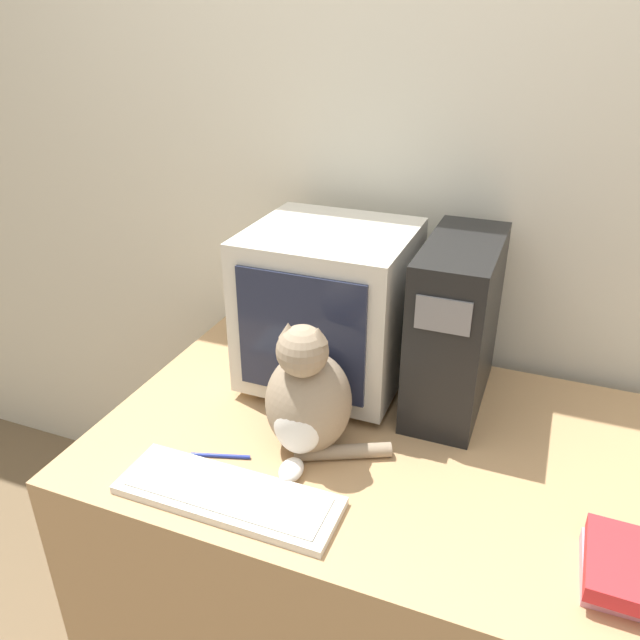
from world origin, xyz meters
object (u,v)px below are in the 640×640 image
at_px(cat, 308,399).
at_px(book_stack, 622,569).
at_px(crt_monitor, 329,306).
at_px(computer_tower, 455,325).
at_px(pen, 220,456).
at_px(keyboard, 228,495).

bearing_deg(cat, book_stack, -15.51).
height_order(crt_monitor, book_stack, crt_monitor).
xyz_separation_m(crt_monitor, computer_tower, (0.32, 0.02, -0.00)).
distance_m(cat, book_stack, 0.68).
distance_m(book_stack, pen, 0.83).
xyz_separation_m(computer_tower, keyboard, (-0.35, -0.54, -0.21)).
bearing_deg(book_stack, cat, 167.69).
relative_size(keyboard, cat, 1.43).
distance_m(keyboard, book_stack, 0.75).
relative_size(cat, pen, 2.50).
distance_m(computer_tower, book_stack, 0.64).
xyz_separation_m(keyboard, cat, (0.09, 0.22, 0.13)).
bearing_deg(book_stack, computer_tower, 130.56).
distance_m(crt_monitor, computer_tower, 0.32).
height_order(keyboard, book_stack, book_stack).
bearing_deg(keyboard, computer_tower, 57.03).
bearing_deg(pen, cat, 31.55).
xyz_separation_m(computer_tower, book_stack, (0.40, -0.47, -0.18)).
xyz_separation_m(crt_monitor, book_stack, (0.72, -0.44, -0.19)).
bearing_deg(keyboard, pen, 126.40).
relative_size(computer_tower, cat, 1.29).
bearing_deg(crt_monitor, computer_tower, 4.02).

